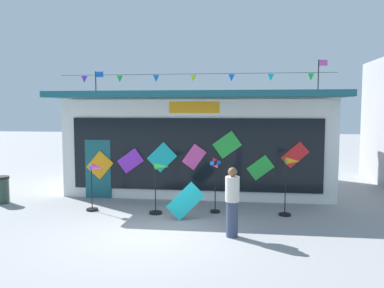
# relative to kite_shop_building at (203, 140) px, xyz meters

# --- Properties ---
(ground_plane) EXTENTS (80.00, 80.00, 0.00)m
(ground_plane) POSITION_rel_kite_shop_building_xyz_m (-0.70, -6.31, -1.83)
(ground_plane) COLOR gray
(kite_shop_building) EXTENTS (9.61, 6.28, 4.88)m
(kite_shop_building) POSITION_rel_kite_shop_building_xyz_m (0.00, 0.00, 0.00)
(kite_shop_building) COLOR silver
(kite_shop_building) RESTS_ON ground_plane
(wind_spinner_far_left) EXTENTS (0.60, 0.35, 1.42)m
(wind_spinner_far_left) POSITION_rel_kite_shop_building_xyz_m (-2.76, -4.27, -0.90)
(wind_spinner_far_left) COLOR black
(wind_spinner_far_left) RESTS_ON ground_plane
(wind_spinner_left) EXTENTS (0.61, 0.38, 1.50)m
(wind_spinner_left) POSITION_rel_kite_shop_building_xyz_m (-0.78, -4.38, -0.87)
(wind_spinner_left) COLOR black
(wind_spinner_left) RESTS_ON ground_plane
(wind_spinner_center_left) EXTENTS (0.31, 0.29, 1.64)m
(wind_spinner_center_left) POSITION_rel_kite_shop_building_xyz_m (0.80, -4.04, -0.87)
(wind_spinner_center_left) COLOR black
(wind_spinner_center_left) RESTS_ON ground_plane
(wind_spinner_center_right) EXTENTS (0.57, 0.34, 1.68)m
(wind_spinner_center_right) POSITION_rel_kite_shop_building_xyz_m (2.94, -4.09, -0.72)
(wind_spinner_center_right) COLOR black
(wind_spinner_center_right) RESTS_ON ground_plane
(person_near_camera) EXTENTS (0.34, 0.46, 1.68)m
(person_near_camera) POSITION_rel_kite_shop_building_xyz_m (1.37, -6.17, -0.94)
(person_near_camera) COLOR #333D56
(person_near_camera) RESTS_ON ground_plane
(trash_bin) EXTENTS (0.52, 0.52, 0.88)m
(trash_bin) POSITION_rel_kite_shop_building_xyz_m (-6.16, -3.75, -1.39)
(trash_bin) COLOR #2D4238
(trash_bin) RESTS_ON ground_plane
(display_kite_on_ground) EXTENTS (1.06, 0.20, 1.06)m
(display_kite_on_ground) POSITION_rel_kite_shop_building_xyz_m (0.05, -4.93, -1.30)
(display_kite_on_ground) COLOR #19B7BC
(display_kite_on_ground) RESTS_ON ground_plane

